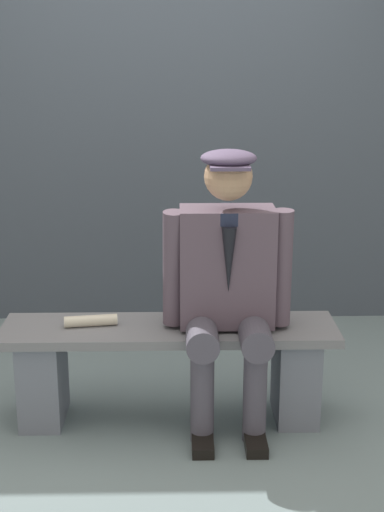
% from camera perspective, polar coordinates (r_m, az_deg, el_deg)
% --- Properties ---
extents(ground_plane, '(30.00, 30.00, 0.00)m').
position_cam_1_polar(ground_plane, '(3.80, -1.69, -12.24)').
color(ground_plane, slate).
extents(bench, '(1.61, 0.40, 0.49)m').
position_cam_1_polar(bench, '(3.66, -1.73, -8.12)').
color(bench, slate).
rests_on(bench, ground).
extents(seated_man, '(0.61, 0.53, 1.34)m').
position_cam_1_polar(seated_man, '(3.47, 2.74, -1.74)').
color(seated_man, '#51414D').
rests_on(seated_man, ground).
extents(rolled_magazine, '(0.26, 0.09, 0.05)m').
position_cam_1_polar(rolled_magazine, '(3.62, -7.75, -4.93)').
color(rolled_magazine, beige).
rests_on(rolled_magazine, bench).
extents(stadium_wall, '(12.00, 0.24, 2.55)m').
position_cam_1_polar(stadium_wall, '(4.91, -1.67, 9.84)').
color(stadium_wall, '#424A54').
rests_on(stadium_wall, ground).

